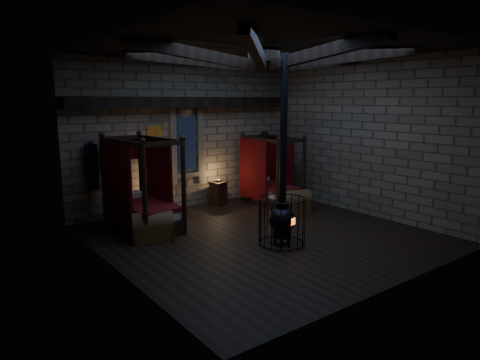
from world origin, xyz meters
TOP-DOWN VIEW (x-y plane):
  - room at (-0.00, 0.09)m, footprint 7.02×7.02m
  - bed_left at (-2.01, 2.20)m, footprint 1.29×2.21m
  - bed_right at (2.18, 2.28)m, footprint 1.18×2.02m
  - trunk_left at (-2.20, 1.21)m, footprint 1.03×0.83m
  - trunk_right at (2.08, 1.09)m, footprint 0.97×0.75m
  - nightstand_left at (-1.18, 3.10)m, footprint 0.45×0.44m
  - nightstand_right at (0.83, 3.07)m, footprint 0.51×0.49m
  - stove at (-0.07, -0.75)m, footprint 1.02×1.02m

SIDE VIEW (x-z plane):
  - trunk_right at x=2.08m, z-range -0.04..0.60m
  - trunk_left at x=-2.20m, z-range -0.04..0.62m
  - nightstand_right at x=0.83m, z-range -0.02..0.74m
  - nightstand_left at x=-1.18m, z-range -0.07..0.80m
  - bed_right at x=2.18m, z-range -0.51..1.52m
  - bed_left at x=-2.01m, z-range -0.56..1.66m
  - stove at x=-0.07m, z-range -1.40..2.65m
  - room at x=0.00m, z-range 1.60..5.89m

